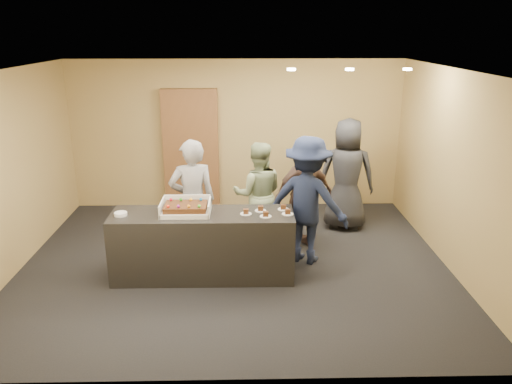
% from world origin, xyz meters
% --- Properties ---
extents(room, '(6.04, 6.00, 2.70)m').
position_xyz_m(room, '(0.00, 0.00, 1.35)').
color(room, black).
rests_on(room, ground).
extents(serving_counter, '(2.40, 0.71, 0.90)m').
position_xyz_m(serving_counter, '(-0.41, -0.36, 0.45)').
color(serving_counter, black).
rests_on(serving_counter, floor).
extents(storage_cabinet, '(1.00, 0.15, 2.20)m').
position_xyz_m(storage_cabinet, '(-0.83, 2.41, 1.10)').
color(storage_cabinet, brown).
rests_on(storage_cabinet, floor).
extents(cake_box, '(0.64, 0.44, 0.19)m').
position_xyz_m(cake_box, '(-0.62, -0.34, 0.94)').
color(cake_box, white).
rests_on(cake_box, serving_counter).
extents(sheet_cake, '(0.55, 0.38, 0.11)m').
position_xyz_m(sheet_cake, '(-0.62, -0.36, 1.00)').
color(sheet_cake, '#3D1A0D').
rests_on(sheet_cake, cake_box).
extents(plate_stack, '(0.17, 0.17, 0.04)m').
position_xyz_m(plate_stack, '(-1.46, -0.41, 0.92)').
color(plate_stack, white).
rests_on(plate_stack, serving_counter).
extents(slice_a, '(0.15, 0.15, 0.07)m').
position_xyz_m(slice_a, '(0.16, -0.40, 0.92)').
color(slice_a, white).
rests_on(slice_a, serving_counter).
extents(slice_b, '(0.15, 0.15, 0.07)m').
position_xyz_m(slice_b, '(0.36, -0.28, 0.92)').
color(slice_b, white).
rests_on(slice_b, serving_counter).
extents(slice_c, '(0.15, 0.15, 0.07)m').
position_xyz_m(slice_c, '(0.42, -0.49, 0.92)').
color(slice_c, white).
rests_on(slice_c, serving_counter).
extents(slice_d, '(0.15, 0.15, 0.07)m').
position_xyz_m(slice_d, '(0.66, -0.23, 0.92)').
color(slice_d, white).
rests_on(slice_d, serving_counter).
extents(slice_e, '(0.15, 0.15, 0.07)m').
position_xyz_m(slice_e, '(0.71, -0.42, 0.92)').
color(slice_e, white).
rests_on(slice_e, serving_counter).
extents(person_server_grey, '(0.73, 0.56, 1.78)m').
position_xyz_m(person_server_grey, '(-0.58, 0.15, 0.89)').
color(person_server_grey, gray).
rests_on(person_server_grey, floor).
extents(person_sage_man, '(0.79, 0.61, 1.61)m').
position_xyz_m(person_sage_man, '(0.35, 0.70, 0.81)').
color(person_sage_man, gray).
rests_on(person_sage_man, floor).
extents(person_navy_man, '(1.36, 1.13, 1.82)m').
position_xyz_m(person_navy_man, '(1.03, 0.09, 0.91)').
color(person_navy_man, '#161E39').
rests_on(person_navy_man, floor).
extents(person_brown_extra, '(1.03, 0.73, 1.63)m').
position_xyz_m(person_brown_extra, '(1.03, 0.59, 0.81)').
color(person_brown_extra, brown).
rests_on(person_brown_extra, floor).
extents(person_dark_suit, '(1.00, 0.75, 1.85)m').
position_xyz_m(person_dark_suit, '(1.82, 1.34, 0.93)').
color(person_dark_suit, '#26262B').
rests_on(person_dark_suit, floor).
extents(ceiling_spotlights, '(1.72, 0.12, 0.03)m').
position_xyz_m(ceiling_spotlights, '(1.60, 0.50, 2.67)').
color(ceiling_spotlights, '#FFEAC6').
rests_on(ceiling_spotlights, ceiling).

